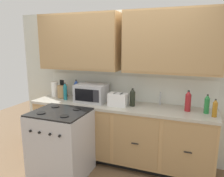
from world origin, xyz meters
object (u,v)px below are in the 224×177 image
object	(u,v)px
toaster	(118,100)
bottle_green	(207,104)
bottle_red	(188,101)
bottle_amber	(215,108)
microwave	(91,93)
knife_block	(63,91)
bottle_teal	(65,91)
stove_range	(61,143)
bottle_dark	(133,97)
bottle_blue	(76,89)
paper_towel_roll	(55,89)

from	to	relation	value
toaster	bottle_green	distance (m)	1.23
bottle_red	bottle_amber	world-z (taller)	bottle_red
microwave	knife_block	world-z (taller)	knife_block
toaster	bottle_amber	distance (m)	1.32
bottle_green	bottle_amber	bearing A→B (deg)	-51.90
bottle_teal	bottle_green	bearing A→B (deg)	1.24
stove_range	bottle_dark	world-z (taller)	bottle_dark
toaster	bottle_red	world-z (taller)	bottle_red
microwave	bottle_blue	bearing A→B (deg)	158.30
bottle_green	paper_towel_roll	bearing A→B (deg)	177.96
microwave	bottle_green	xyz separation A→B (m)	(1.71, -0.01, -0.01)
microwave	paper_towel_roll	size ratio (longest dim) A/B	1.85
bottle_amber	knife_block	bearing A→B (deg)	175.76
knife_block	bottle_green	xyz separation A→B (m)	(2.28, -0.06, 0.01)
stove_range	toaster	size ratio (longest dim) A/B	3.39
microwave	knife_block	bearing A→B (deg)	174.96
bottle_blue	bottle_red	xyz separation A→B (m)	(1.83, -0.13, -0.01)
stove_range	bottle_teal	size ratio (longest dim) A/B	3.33
bottle_amber	bottle_dark	distance (m)	1.12
toaster	bottle_red	bearing A→B (deg)	5.39
bottle_red	bottle_teal	world-z (taller)	bottle_red
stove_range	bottle_teal	xyz separation A→B (m)	(-0.28, 0.60, 0.60)
toaster	bottle_blue	xyz separation A→B (m)	(-0.84, 0.23, 0.06)
paper_towel_roll	bottle_amber	world-z (taller)	paper_towel_roll
bottle_blue	bottle_amber	world-z (taller)	bottle_blue
microwave	bottle_amber	world-z (taller)	microwave
microwave	bottle_blue	size ratio (longest dim) A/B	1.54
stove_range	knife_block	xyz separation A→B (m)	(-0.41, 0.70, 0.58)
bottle_blue	bottle_green	world-z (taller)	bottle_blue
bottle_blue	toaster	bearing A→B (deg)	-15.07
bottle_dark	bottle_teal	bearing A→B (deg)	-178.14
toaster	paper_towel_roll	size ratio (longest dim) A/B	1.08
stove_range	paper_towel_roll	xyz separation A→B (m)	(-0.59, 0.73, 0.59)
stove_range	bottle_amber	xyz separation A→B (m)	(1.97, 0.53, 0.58)
stove_range	microwave	world-z (taller)	microwave
paper_towel_roll	microwave	bearing A→B (deg)	-5.92
microwave	bottle_amber	size ratio (longest dim) A/B	2.04
paper_towel_roll	bottle_blue	distance (m)	0.40
knife_block	bottle_dark	size ratio (longest dim) A/B	1.16
microwave	paper_towel_roll	bearing A→B (deg)	174.08
bottle_amber	bottle_dark	bearing A→B (deg)	174.55
toaster	bottle_red	size ratio (longest dim) A/B	0.95
microwave	bottle_amber	bearing A→B (deg)	-3.98
knife_block	paper_towel_roll	size ratio (longest dim) A/B	1.19
bottle_blue	bottle_green	size ratio (longest dim) A/B	1.20
knife_block	paper_towel_roll	world-z (taller)	knife_block
stove_range	knife_block	world-z (taller)	knife_block
knife_block	bottle_teal	size ratio (longest dim) A/B	1.09
bottle_dark	bottle_red	bearing A→B (deg)	2.04
microwave	knife_block	size ratio (longest dim) A/B	1.55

